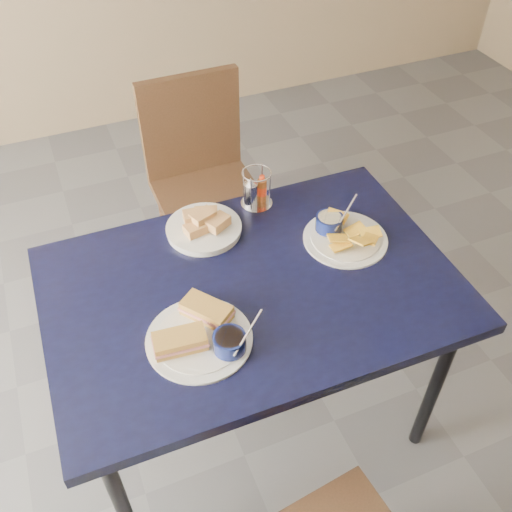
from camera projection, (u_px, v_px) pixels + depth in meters
name	position (u px, v px, depth m)	size (l,w,h in m)	color
ground	(244.00, 455.00, 2.11)	(6.00, 6.00, 0.00)	#4C4D51
dining_table	(252.00, 298.00, 1.75)	(1.23, 0.83, 0.75)	black
chair_far	(201.00, 169.00, 2.50)	(0.44, 0.42, 0.93)	black
sandwich_plate	(202.00, 333.00, 1.54)	(0.31, 0.29, 0.12)	white
plantain_plate	(341.00, 233.00, 1.84)	(0.27, 0.27, 0.12)	white
bread_basket	(204.00, 226.00, 1.86)	(0.24, 0.24, 0.08)	white
condiment_caddy	(255.00, 191.00, 1.94)	(0.11, 0.11, 0.14)	silver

